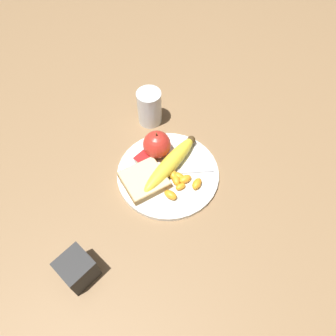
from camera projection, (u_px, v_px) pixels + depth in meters
The scene contains 17 objects.
ground_plane at pixel (168, 175), 0.82m from camera, with size 3.00×3.00×0.00m, color olive.
plate at pixel (168, 173), 0.81m from camera, with size 0.25×0.25×0.01m.
juice_glass at pixel (150, 108), 0.88m from camera, with size 0.07×0.07×0.10m.
apple at pixel (157, 145), 0.81m from camera, with size 0.07×0.07×0.08m.
banana at pixel (171, 163), 0.80m from camera, with size 0.20×0.06×0.04m.
bread_slice at pixel (144, 180), 0.78m from camera, with size 0.12×0.12×0.02m.
fork at pixel (171, 173), 0.81m from camera, with size 0.15×0.13×0.00m.
jam_packet at pixel (144, 159), 0.82m from camera, with size 0.04×0.03×0.02m.
orange_segment_0 at pixel (180, 187), 0.78m from camera, with size 0.03×0.02×0.01m.
orange_segment_1 at pixel (178, 176), 0.79m from camera, with size 0.03×0.04×0.02m.
orange_segment_2 at pixel (170, 195), 0.76m from camera, with size 0.02×0.04×0.02m.
orange_segment_3 at pixel (174, 173), 0.80m from camera, with size 0.03×0.04×0.02m.
orange_segment_4 at pixel (176, 180), 0.79m from camera, with size 0.03×0.04×0.02m.
orange_segment_5 at pixel (161, 184), 0.78m from camera, with size 0.03×0.03×0.02m.
orange_segment_6 at pixel (197, 184), 0.78m from camera, with size 0.04×0.03×0.02m.
orange_segment_7 at pixel (185, 179), 0.79m from camera, with size 0.04×0.03×0.02m.
condiment_caddy at pixel (77, 269), 0.65m from camera, with size 0.06×0.06×0.07m.
Camera 1 is at (-0.32, -0.30, 0.69)m, focal length 35.00 mm.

